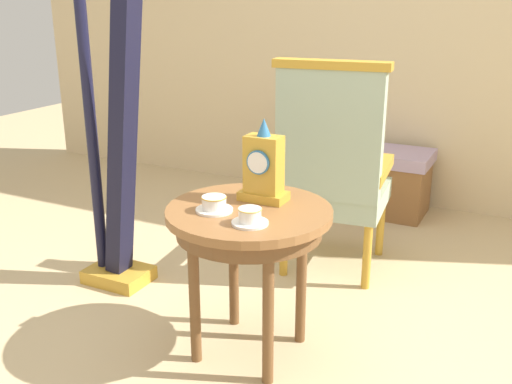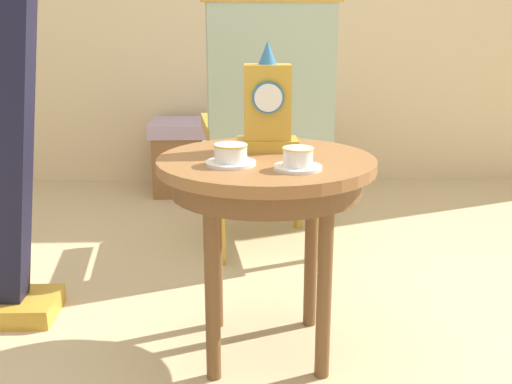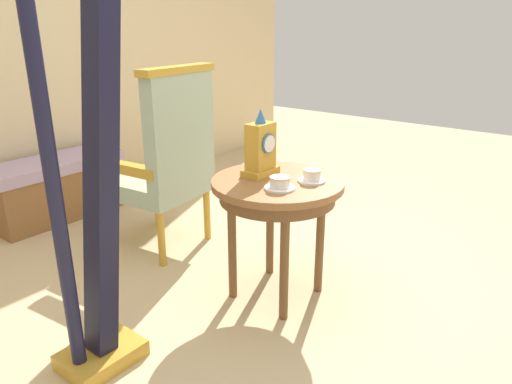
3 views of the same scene
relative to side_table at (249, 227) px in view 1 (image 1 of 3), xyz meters
The scene contains 8 objects.
ground_plane 0.56m from the side_table, 150.38° to the right, with size 10.00×10.00×0.00m, color tan.
side_table is the anchor object (origin of this frame).
teacup_left 0.17m from the side_table, 140.17° to the right, with size 0.14×0.14×0.06m.
teacup_right 0.20m from the side_table, 61.72° to the right, with size 0.14×0.14×0.06m.
mantel_clock 0.24m from the side_table, 85.89° to the left, with size 0.19×0.11×0.34m.
armchair 0.86m from the side_table, 87.14° to the left, with size 0.60×0.59×1.14m.
harp 0.93m from the side_table, 163.45° to the left, with size 0.40×0.24×1.85m.
window_bench 1.94m from the side_table, 93.75° to the left, with size 0.96×0.40×0.44m.
Camera 1 is at (1.07, -1.88, 1.43)m, focal length 41.46 mm.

